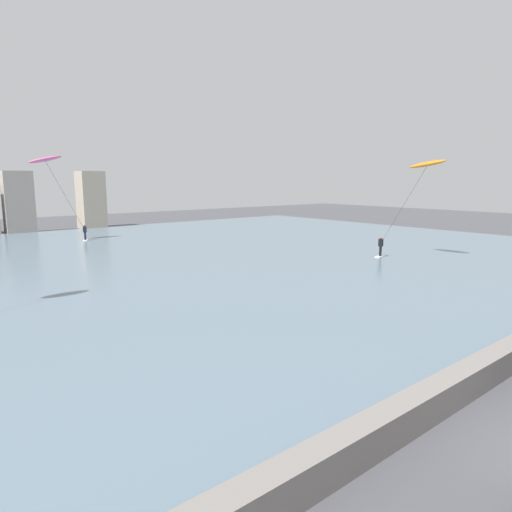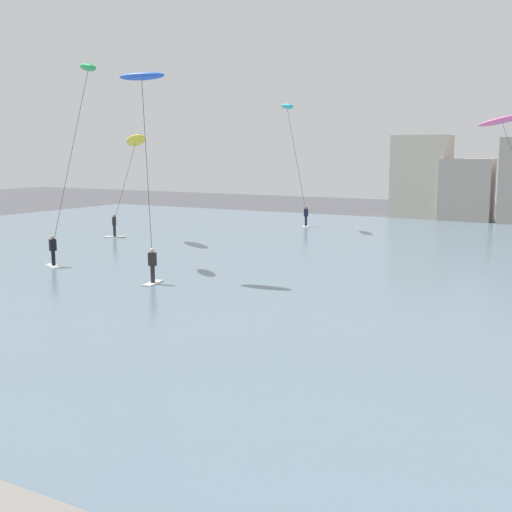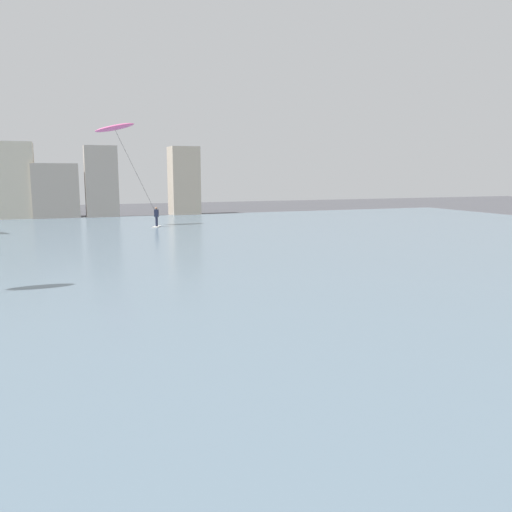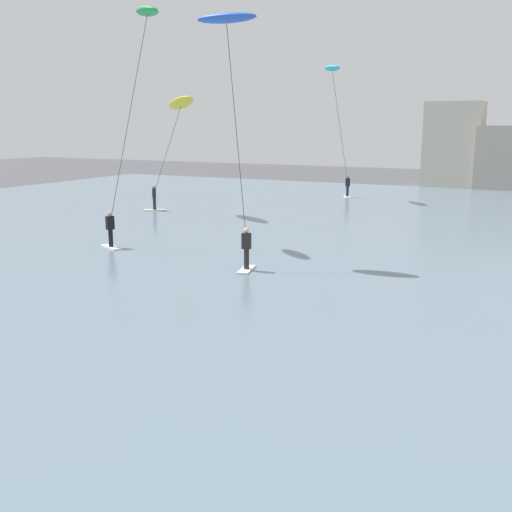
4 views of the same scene
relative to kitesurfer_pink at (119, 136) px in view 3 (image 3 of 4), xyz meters
The scene contains 3 objects.
water_bay 16.97m from the kitesurfer_pink, 97.11° to the right, with size 84.00×52.00×0.10m, color slate.
far_shore_buildings 13.03m from the kitesurfer_pink, 105.35° to the left, with size 21.24×4.25×7.51m.
kitesurfer_pink is the anchor object (origin of this frame).
Camera 3 is at (-3.18, 1.17, 4.56)m, focal length 36.66 mm.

